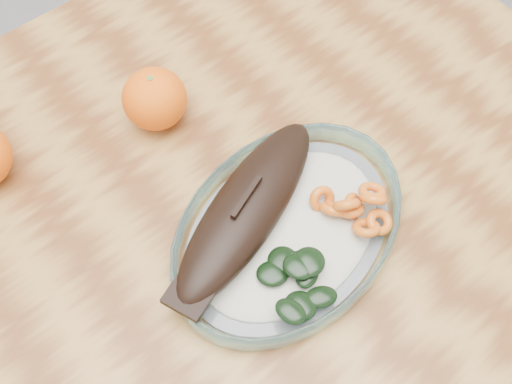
% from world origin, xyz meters
% --- Properties ---
extents(ground, '(3.00, 3.00, 0.00)m').
position_xyz_m(ground, '(0.00, 0.00, 0.00)').
color(ground, slate).
rests_on(ground, ground).
extents(dining_table, '(1.20, 0.80, 0.75)m').
position_xyz_m(dining_table, '(0.00, 0.00, 0.65)').
color(dining_table, brown).
rests_on(dining_table, ground).
extents(plated_meal, '(0.66, 0.66, 0.08)m').
position_xyz_m(plated_meal, '(0.10, -0.10, 0.77)').
color(plated_meal, white).
rests_on(plated_meal, dining_table).
extents(orange_right, '(0.08, 0.08, 0.08)m').
position_xyz_m(orange_right, '(0.08, 0.13, 0.79)').
color(orange_right, '#FF4205').
rests_on(orange_right, dining_table).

